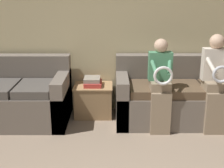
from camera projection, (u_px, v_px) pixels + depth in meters
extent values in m
cube|color=#C6B789|center=(117.00, 26.00, 4.51)|extent=(7.17, 0.06, 2.55)
cube|color=#70665B|center=(181.00, 106.00, 4.37)|extent=(1.81, 0.85, 0.44)
cube|color=#70665B|center=(178.00, 69.00, 4.55)|extent=(1.81, 0.20, 0.44)
cube|color=#70665B|center=(122.00, 98.00, 4.34)|extent=(0.16, 0.85, 0.66)
cube|color=brown|center=(147.00, 89.00, 4.19)|extent=(0.47, 0.61, 0.11)
cube|color=brown|center=(184.00, 89.00, 4.19)|extent=(0.47, 0.61, 0.11)
cube|color=brown|center=(221.00, 89.00, 4.19)|extent=(0.47, 0.61, 0.11)
cube|color=#70665B|center=(21.00, 106.00, 4.33)|extent=(1.33, 0.88, 0.46)
cube|color=#70665B|center=(25.00, 69.00, 4.52)|extent=(1.33, 0.20, 0.42)
cube|color=#70665B|center=(63.00, 99.00, 4.29)|extent=(0.16, 0.88, 0.67)
cube|color=#514C47|center=(36.00, 88.00, 4.15)|extent=(0.47, 0.64, 0.11)
cube|color=gray|center=(161.00, 114.00, 3.94)|extent=(0.25, 0.10, 0.55)
cube|color=gray|center=(160.00, 85.00, 3.98)|extent=(0.25, 0.28, 0.11)
cube|color=#4C8E66|center=(161.00, 66.00, 3.98)|extent=(0.30, 0.14, 0.37)
sphere|color=#DBB293|center=(161.00, 46.00, 3.90)|extent=(0.18, 0.18, 0.18)
torus|color=white|center=(164.00, 76.00, 3.74)|extent=(0.24, 0.04, 0.24)
cylinder|color=#4C8E66|center=(154.00, 66.00, 3.84)|extent=(0.11, 0.31, 0.21)
cylinder|color=#4C8E66|center=(170.00, 67.00, 3.84)|extent=(0.11, 0.31, 0.21)
cube|color=gray|center=(216.00, 114.00, 3.94)|extent=(0.27, 0.10, 0.55)
cube|color=gray|center=(215.00, 85.00, 3.98)|extent=(0.27, 0.28, 0.11)
cube|color=silver|center=(215.00, 64.00, 3.97)|extent=(0.32, 0.14, 0.41)
sphere|color=#DBB293|center=(218.00, 42.00, 3.88)|extent=(0.19, 0.19, 0.19)
torus|color=silver|center=(222.00, 75.00, 3.73)|extent=(0.22, 0.04, 0.22)
cylinder|color=silver|center=(211.00, 64.00, 3.83)|extent=(0.13, 0.31, 0.23)
cube|color=#9E7A51|center=(94.00, 100.00, 4.55)|extent=(0.53, 0.44, 0.46)
cube|color=tan|center=(94.00, 86.00, 4.49)|extent=(0.55, 0.46, 0.02)
cube|color=#BC3833|center=(93.00, 83.00, 4.47)|extent=(0.25, 0.31, 0.06)
cube|color=gray|center=(93.00, 79.00, 4.46)|extent=(0.23, 0.27, 0.06)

